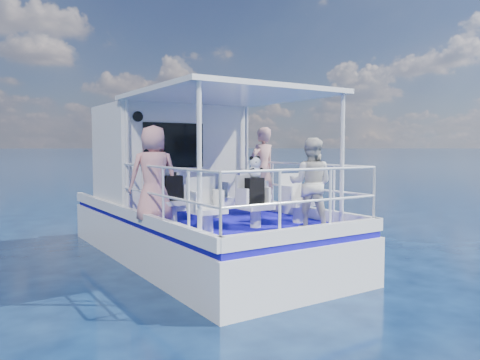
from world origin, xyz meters
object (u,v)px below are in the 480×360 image
object	(u,v)px
backpack_center	(255,191)
passenger_stbd_aft	(311,184)
panda	(255,167)
passenger_port_fwd	(154,175)

from	to	relation	value
backpack_center	passenger_stbd_aft	bearing A→B (deg)	-42.65
passenger_stbd_aft	panda	size ratio (longest dim) A/B	4.15
passenger_port_fwd	passenger_stbd_aft	size ratio (longest dim) A/B	1.15
passenger_stbd_aft	backpack_center	bearing A→B (deg)	6.71
passenger_stbd_aft	backpack_center	distance (m)	0.92
passenger_stbd_aft	panda	distance (m)	0.95
passenger_port_fwd	panda	bearing A→B (deg)	144.61
passenger_stbd_aft	panda	bearing A→B (deg)	4.93
passenger_port_fwd	passenger_stbd_aft	world-z (taller)	passenger_port_fwd
passenger_stbd_aft	passenger_port_fwd	bearing A→B (deg)	4.64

